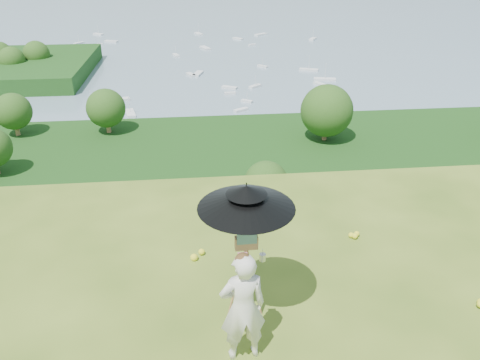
{
  "coord_description": "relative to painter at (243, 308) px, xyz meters",
  "views": [
    {
      "loc": [
        -1.4,
        -2.86,
        4.95
      ],
      "look_at": [
        -0.63,
        4.64,
        1.1
      ],
      "focal_mm": 35.0,
      "sensor_mm": 36.0,
      "label": 1
    }
  ],
  "objects": [
    {
      "name": "painter_cap",
      "position": [
        0.0,
        0.0,
        0.78
      ],
      "size": [
        0.21,
        0.24,
        0.1
      ],
      "primitive_type": null,
      "rotation": [
        0.0,
        0.0,
        -0.04
      ],
      "color": "#C36B75",
      "rests_on": "painter"
    },
    {
      "name": "moored_boats",
      "position": [
        -11.6,
        159.36,
        -34.47
      ],
      "size": [
        140.0,
        140.0,
        0.7
      ],
      "primitive_type": null,
      "color": "silver",
      "rests_on": "bay_water"
    },
    {
      "name": "shoreline_tier",
      "position": [
        0.9,
        73.36,
        -36.82
      ],
      "size": [
        170.0,
        28.0,
        8.0
      ],
      "primitive_type": "cube",
      "color": "gray",
      "rests_on": "bay_water"
    },
    {
      "name": "painter",
      "position": [
        0.0,
        0.0,
        0.0
      ],
      "size": [
        0.64,
        0.46,
        1.65
      ],
      "primitive_type": "imported",
      "rotation": [
        0.0,
        0.0,
        3.26
      ],
      "color": "beige",
      "rests_on": "ground"
    },
    {
      "name": "harbor_town",
      "position": [
        0.9,
        73.36,
        -30.32
      ],
      "size": [
        110.0,
        22.0,
        5.0
      ],
      "primitive_type": null,
      "color": "silver",
      "rests_on": "shoreline_tier"
    },
    {
      "name": "field_easel",
      "position": [
        0.11,
        0.6,
        -0.01
      ],
      "size": [
        0.64,
        0.64,
        1.62
      ],
      "primitive_type": null,
      "rotation": [
        0.0,
        0.0,
        0.04
      ],
      "color": "#A96A46",
      "rests_on": "ground"
    },
    {
      "name": "forest_slope",
      "position": [
        0.9,
        33.36,
        -29.82
      ],
      "size": [
        140.0,
        56.0,
        22.0
      ],
      "primitive_type": "cube",
      "color": "#163B10",
      "rests_on": "bay_water"
    },
    {
      "name": "bay_water",
      "position": [
        0.9,
        238.36,
        -34.82
      ],
      "size": [
        700.0,
        700.0,
        0.0
      ],
      "primitive_type": "plane",
      "color": "slate",
      "rests_on": "ground"
    },
    {
      "name": "sun_umbrella",
      "position": [
        0.11,
        0.63,
        0.98
      ],
      "size": [
        1.38,
        1.38,
        0.94
      ],
      "primitive_type": null,
      "rotation": [
        0.0,
        0.0,
        0.1
      ],
      "color": "black",
      "rests_on": "field_easel"
    },
    {
      "name": "slope_trees",
      "position": [
        0.9,
        33.36,
        -15.82
      ],
      "size": [
        110.0,
        50.0,
        6.0
      ],
      "primitive_type": null,
      "color": "#254715",
      "rests_on": "forest_slope"
    }
  ]
}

